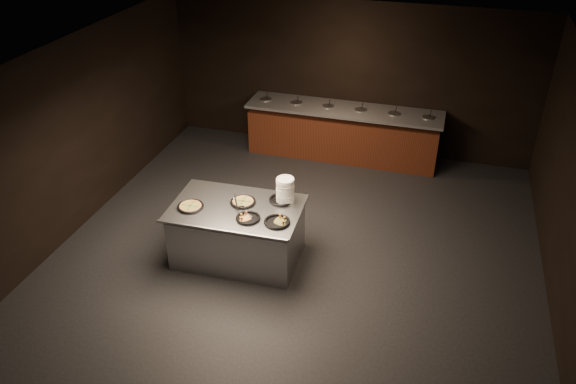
# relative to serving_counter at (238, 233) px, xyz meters

# --- Properties ---
(room) EXTENTS (7.02, 8.02, 2.92)m
(room) POSITION_rel_serving_counter_xyz_m (0.80, 0.03, 1.03)
(room) COLOR black
(room) RESTS_ON ground
(salad_bar) EXTENTS (3.70, 0.83, 1.18)m
(salad_bar) POSITION_rel_serving_counter_xyz_m (0.80, 3.58, 0.02)
(salad_bar) COLOR #522713
(salad_bar) RESTS_ON ground
(serving_counter) EXTENTS (1.87, 1.23, 0.88)m
(serving_counter) POSITION_rel_serving_counter_xyz_m (0.00, 0.00, 0.00)
(serving_counter) COLOR silver
(serving_counter) RESTS_ON ground
(plate_stack) EXTENTS (0.25, 0.25, 0.37)m
(plate_stack) POSITION_rel_serving_counter_xyz_m (0.62, 0.33, 0.64)
(plate_stack) COLOR white
(plate_stack) RESTS_ON serving_counter
(pan_veggie_whole) EXTENTS (0.37, 0.37, 0.04)m
(pan_veggie_whole) POSITION_rel_serving_counter_xyz_m (-0.61, -0.20, 0.47)
(pan_veggie_whole) COLOR black
(pan_veggie_whole) RESTS_ON serving_counter
(pan_cheese_whole) EXTENTS (0.36, 0.36, 0.04)m
(pan_cheese_whole) POSITION_rel_serving_counter_xyz_m (0.05, 0.13, 0.47)
(pan_cheese_whole) COLOR black
(pan_cheese_whole) RESTS_ON serving_counter
(pan_cheese_slices_a) EXTENTS (0.36, 0.36, 0.04)m
(pan_cheese_slices_a) POSITION_rel_serving_counter_xyz_m (0.56, 0.34, 0.47)
(pan_cheese_slices_a) COLOR black
(pan_cheese_slices_a) RESTS_ON serving_counter
(pan_cheese_slices_b) EXTENTS (0.34, 0.34, 0.04)m
(pan_cheese_slices_b) POSITION_rel_serving_counter_xyz_m (0.26, -0.24, 0.47)
(pan_cheese_slices_b) COLOR black
(pan_cheese_slices_b) RESTS_ON serving_counter
(pan_veggie_slices) EXTENTS (0.36, 0.36, 0.04)m
(pan_veggie_slices) POSITION_rel_serving_counter_xyz_m (0.67, -0.21, 0.47)
(pan_veggie_slices) COLOR black
(pan_veggie_slices) RESTS_ON serving_counter
(server_left) EXTENTS (0.25, 0.29, 0.17)m
(server_left) POSITION_rel_serving_counter_xyz_m (-0.02, 0.02, 0.53)
(server_left) COLOR silver
(server_left) RESTS_ON serving_counter
(server_right) EXTENTS (0.29, 0.21, 0.16)m
(server_right) POSITION_rel_serving_counter_xyz_m (0.15, -0.15, 0.53)
(server_right) COLOR silver
(server_right) RESTS_ON serving_counter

